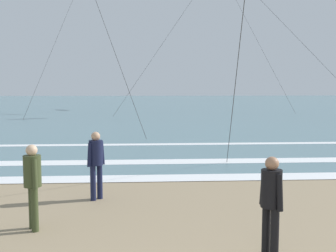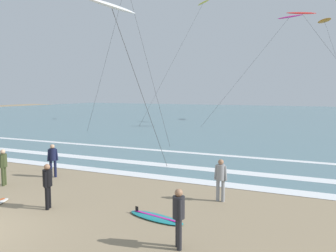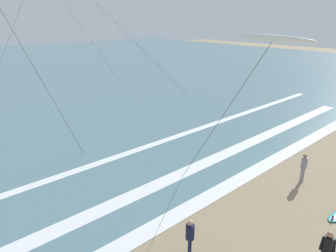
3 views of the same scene
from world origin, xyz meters
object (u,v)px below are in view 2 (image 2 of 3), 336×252
object	(u,v)px
kite_yellow_mid_center	(203,3)
kite_red_distant_high	(302,14)
surfer_right_near	(48,182)
surfboard_left_pile	(156,217)
surfer_left_far	(53,158)
surfer_foreground_main	(3,164)
surfer_left_near	(221,176)
kite_white_high_left	(111,7)
kite_magenta_low_near	(289,18)
kite_orange_high_right	(324,21)
surfer_background_far	(179,213)

from	to	relation	value
kite_yellow_mid_center	kite_red_distant_high	xyz separation A→B (m)	(12.62, -5.12, -3.50)
surfer_right_near	surfboard_left_pile	world-z (taller)	surfer_right_near
surfer_left_far	surfer_foreground_main	bearing A→B (deg)	-115.01
surfer_left_near	kite_yellow_mid_center	size ratio (longest dim) A/B	0.10
kite_yellow_mid_center	surfer_foreground_main	bearing A→B (deg)	-85.67
kite_white_high_left	surfboard_left_pile	bearing A→B (deg)	-37.64
surfer_left_near	surfboard_left_pile	xyz separation A→B (m)	(-1.39, -2.61, -0.91)
kite_magenta_low_near	surfer_left_far	bearing A→B (deg)	-102.78
kite_yellow_mid_center	kite_orange_high_right	bearing A→B (deg)	23.37
surfer_foreground_main	kite_white_high_left	xyz separation A→B (m)	(4.58, 1.71, 6.59)
surfboard_left_pile	kite_red_distant_high	distance (m)	32.14
surfer_right_near	kite_yellow_mid_center	world-z (taller)	kite_yellow_mid_center
surfer_right_near	surfer_left_far	xyz separation A→B (m)	(-3.05, 3.52, 0.00)
surfer_background_far	kite_white_high_left	world-z (taller)	kite_white_high_left
surfer_background_far	surfboard_left_pile	xyz separation A→B (m)	(-1.48, 1.64, -0.91)
surfer_left_near	surfer_foreground_main	bearing A→B (deg)	-168.95
surfer_left_near	surfboard_left_pile	world-z (taller)	surfer_left_near
surfboard_left_pile	kite_orange_high_right	xyz separation A→B (m)	(4.23, 41.14, 13.24)
surfer_background_far	kite_magenta_low_near	world-z (taller)	kite_magenta_low_near
surfer_left_near	surfer_foreground_main	xyz separation A→B (m)	(-9.24, -1.80, 0.00)
surfer_right_near	surfer_foreground_main	world-z (taller)	same
kite_magenta_low_near	kite_white_high_left	xyz separation A→B (m)	(-3.67, -32.56, -5.41)
surfer_background_far	surfer_left_near	world-z (taller)	same
surfer_right_near	surfboard_left_pile	size ratio (longest dim) A/B	0.73
surfer_right_near	kite_orange_high_right	bearing A→B (deg)	79.05
surfer_right_near	kite_yellow_mid_center	distance (m)	39.00
surfer_left_far	kite_white_high_left	bearing A→B (deg)	-4.52
kite_magenta_low_near	kite_white_high_left	size ratio (longest dim) A/B	1.70
surfer_left_far	kite_orange_high_right	size ratio (longest dim) A/B	0.12
surfer_foreground_main	surfer_left_far	bearing A→B (deg)	64.99
surfer_foreground_main	kite_red_distant_high	distance (m)	32.57
surfer_left_near	kite_orange_high_right	size ratio (longest dim) A/B	0.12
surfer_left_far	kite_white_high_left	size ratio (longest dim) A/B	0.21
surfer_right_near	kite_white_high_left	xyz separation A→B (m)	(0.60, 3.23, 6.59)
surfer_background_far	surfer_right_near	bearing A→B (deg)	170.16
kite_white_high_left	kite_orange_high_right	xyz separation A→B (m)	(7.50, 38.62, 5.74)
surfer_background_far	kite_magenta_low_near	distance (m)	38.65
surfer_right_near	kite_orange_high_right	xyz separation A→B (m)	(8.10, 41.85, 12.33)
surfer_foreground_main	kite_white_high_left	distance (m)	8.20
kite_magenta_low_near	kite_yellow_mid_center	xyz separation A→B (m)	(-10.83, -0.27, 2.70)
surfer_left_far	surfer_left_near	world-z (taller)	same
surfer_left_far	surfer_background_far	bearing A→B (deg)	-27.90
kite_magenta_low_near	kite_orange_high_right	size ratio (longest dim) A/B	0.98
kite_magenta_low_near	surfer_left_near	bearing A→B (deg)	-88.26
surfer_right_near	surfer_left_near	size ratio (longest dim) A/B	1.00
surfboard_left_pile	kite_magenta_low_near	bearing A→B (deg)	89.34
surfer_background_far	kite_white_high_left	distance (m)	9.13
surfboard_left_pile	kite_orange_high_right	size ratio (longest dim) A/B	0.16
kite_red_distant_high	kite_orange_high_right	bearing A→B (deg)	79.92
surfer_foreground_main	kite_white_high_left	size ratio (longest dim) A/B	0.21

